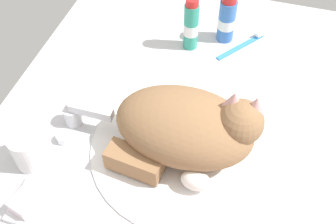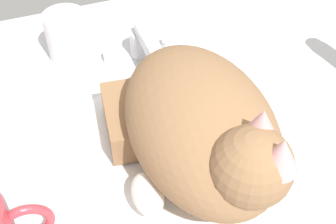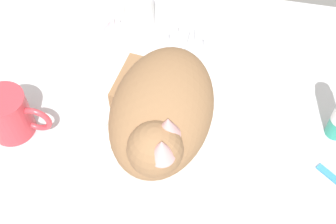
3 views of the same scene
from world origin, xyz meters
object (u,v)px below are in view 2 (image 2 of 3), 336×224
object	(u,v)px
rinse_cup	(67,36)
soap_bar	(17,72)
faucet	(144,45)
cat	(202,129)

from	to	relation	value
rinse_cup	soap_bar	xyz separation A→B (cm)	(-8.51, -4.29, -1.42)
soap_bar	faucet	bearing A→B (deg)	-1.99
faucet	soap_bar	world-z (taller)	faucet
faucet	rinse_cup	bearing A→B (deg)	155.71
faucet	soap_bar	bearing A→B (deg)	178.01
cat	rinse_cup	distance (cm)	30.52
faucet	soap_bar	distance (cm)	19.53
faucet	rinse_cup	xyz separation A→B (cm)	(-11.00, 4.96, 1.03)
faucet	rinse_cup	distance (cm)	12.11
rinse_cup	soap_bar	bearing A→B (deg)	-153.28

